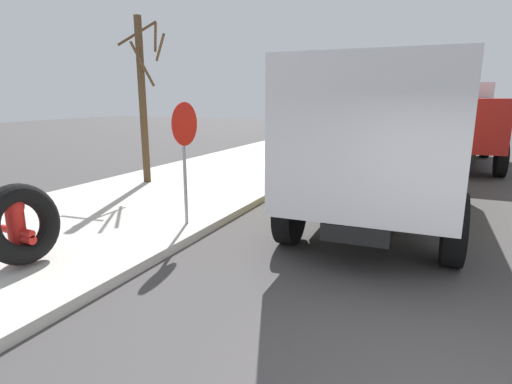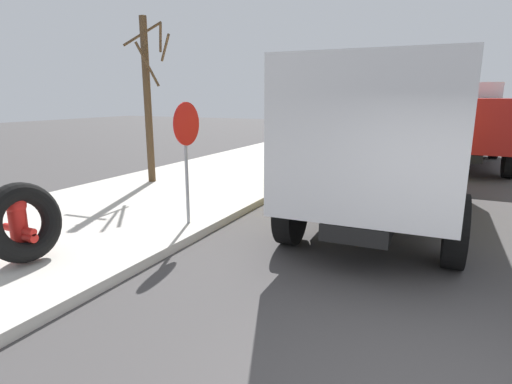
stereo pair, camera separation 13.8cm
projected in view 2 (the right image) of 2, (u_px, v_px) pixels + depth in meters
name	position (u px, v px, depth m)	size (l,w,h in m)	color
fire_hydrant	(19.00, 226.00, 5.75)	(0.27, 0.62, 0.95)	red
loose_tire	(23.00, 222.00, 5.68)	(1.13, 1.13, 0.28)	black
stop_sign	(186.00, 141.00, 7.25)	(0.76, 0.08, 2.21)	gray
dump_truck_yellow	(387.00, 140.00, 8.02)	(7.08, 2.99, 3.00)	gold
dump_truck_red	(465.00, 120.00, 14.97)	(7.04, 2.90, 3.00)	red
dump_truck_orange	(451.00, 111.00, 24.73)	(7.07, 2.98, 3.00)	orange
dump_truck_gray	(474.00, 107.00, 35.48)	(7.00, 2.81, 3.00)	slate
bare_tree	(148.00, 96.00, 10.87)	(1.20, 1.55, 4.32)	#4C3823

